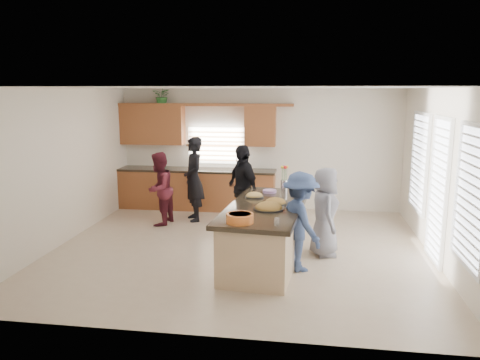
% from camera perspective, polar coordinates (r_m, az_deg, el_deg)
% --- Properties ---
extents(floor, '(6.50, 6.50, 0.00)m').
position_cam_1_polar(floor, '(8.35, 0.03, -8.41)').
color(floor, '#C7B094').
rests_on(floor, ground).
extents(room_shell, '(6.52, 6.02, 2.81)m').
position_cam_1_polar(room_shell, '(7.92, 0.03, 4.68)').
color(room_shell, silver).
rests_on(room_shell, ground).
extents(back_cabinetry, '(4.08, 0.66, 2.46)m').
position_cam_1_polar(back_cabinetry, '(11.00, -5.48, 1.19)').
color(back_cabinetry, brown).
rests_on(back_cabinetry, ground).
extents(right_wall_glazing, '(0.06, 4.00, 2.25)m').
position_cam_1_polar(right_wall_glazing, '(8.06, 23.16, -0.11)').
color(right_wall_glazing, white).
rests_on(right_wall_glazing, ground).
extents(island, '(1.39, 2.79, 0.95)m').
position_cam_1_polar(island, '(7.64, 3.12, -6.68)').
color(island, tan).
rests_on(island, ground).
extents(platter_front, '(0.46, 0.46, 0.19)m').
position_cam_1_polar(platter_front, '(7.22, 3.51, -3.42)').
color(platter_front, black).
rests_on(platter_front, island).
extents(platter_mid, '(0.37, 0.37, 0.15)m').
position_cam_1_polar(platter_mid, '(7.57, 4.35, -2.75)').
color(platter_mid, black).
rests_on(platter_mid, island).
extents(platter_back, '(0.32, 0.32, 0.13)m').
position_cam_1_polar(platter_back, '(8.01, 1.77, -1.95)').
color(platter_back, black).
rests_on(platter_back, island).
extents(salad_bowl, '(0.38, 0.38, 0.13)m').
position_cam_1_polar(salad_bowl, '(6.50, -0.02, -4.61)').
color(salad_bowl, orange).
rests_on(salad_bowl, island).
extents(clear_cup, '(0.07, 0.07, 0.11)m').
position_cam_1_polar(clear_cup, '(6.38, 4.49, -5.11)').
color(clear_cup, white).
rests_on(clear_cup, island).
extents(plate_stack, '(0.25, 0.25, 0.05)m').
position_cam_1_polar(plate_stack, '(8.42, 3.63, -1.37)').
color(plate_stack, '#BB8ECF').
rests_on(plate_stack, island).
extents(flower_vase, '(0.14, 0.14, 0.45)m').
position_cam_1_polar(flower_vase, '(8.65, 5.43, 0.33)').
color(flower_vase, silver).
rests_on(flower_vase, island).
extents(potted_plant, '(0.49, 0.45, 0.46)m').
position_cam_1_polar(potted_plant, '(11.14, -9.44, 10.10)').
color(potted_plant, '#31752E').
rests_on(potted_plant, back_cabinetry).
extents(woman_left_back, '(0.68, 0.78, 1.80)m').
position_cam_1_polar(woman_left_back, '(9.98, -5.66, 0.10)').
color(woman_left_back, black).
rests_on(woman_left_back, ground).
extents(woman_left_mid, '(0.67, 0.81, 1.52)m').
position_cam_1_polar(woman_left_mid, '(9.77, -9.84, -1.07)').
color(woman_left_mid, maroon).
rests_on(woman_left_mid, ground).
extents(woman_left_front, '(0.95, 1.07, 1.74)m').
position_cam_1_polar(woman_left_front, '(9.08, 0.30, -1.10)').
color(woman_left_front, black).
rests_on(woman_left_front, ground).
extents(woman_right_back, '(1.00, 1.15, 1.55)m').
position_cam_1_polar(woman_right_back, '(7.27, 7.37, -5.05)').
color(woman_right_back, '#354874').
rests_on(woman_right_back, ground).
extents(woman_right_front, '(0.58, 0.80, 1.51)m').
position_cam_1_polar(woman_right_front, '(7.98, 10.30, -3.84)').
color(woman_right_front, slate).
rests_on(woman_right_front, ground).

